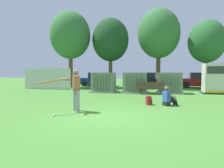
# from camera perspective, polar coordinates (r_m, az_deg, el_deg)

# --- Properties ---
(ground_plane) EXTENTS (96.00, 96.00, 0.00)m
(ground_plane) POSITION_cam_1_polar(r_m,az_deg,el_deg) (7.28, -0.98, -9.53)
(ground_plane) COLOR #478433
(fence_panel) EXTENTS (4.80, 0.12, 2.00)m
(fence_panel) POSITION_cam_1_polar(r_m,az_deg,el_deg) (20.14, -18.13, 1.40)
(fence_panel) COLOR beige
(fence_panel) RESTS_ON ground
(transformer_west) EXTENTS (2.10, 1.70, 1.62)m
(transformer_west) POSITION_cam_1_polar(r_m,az_deg,el_deg) (16.38, -2.42, 0.42)
(transformer_west) COLOR #9E9B93
(transformer_west) RESTS_ON ground
(transformer_mid_west) EXTENTS (2.10, 1.70, 1.62)m
(transformer_mid_west) POSITION_cam_1_polar(r_m,az_deg,el_deg) (15.92, 6.69, 0.32)
(transformer_mid_west) COLOR #9E9B93
(transformer_mid_west) RESTS_ON ground
(transformer_mid_east) EXTENTS (2.10, 1.70, 1.62)m
(transformer_mid_east) POSITION_cam_1_polar(r_m,az_deg,el_deg) (16.11, 16.20, 0.24)
(transformer_mid_east) COLOR #9E9B93
(transformer_mid_east) RESTS_ON ground
(generator_enclosure) EXTENTS (1.60, 1.40, 2.30)m
(generator_enclosure) POSITION_cam_1_polar(r_m,az_deg,el_deg) (17.00, 27.13, 1.34)
(generator_enclosure) COLOR #262626
(generator_enclosure) RESTS_ON ground
(park_bench) EXTENTS (1.82, 0.48, 0.92)m
(park_bench) POSITION_cam_1_polar(r_m,az_deg,el_deg) (14.88, 10.87, -0.91)
(park_bench) COLOR #4C3828
(park_bench) RESTS_ON ground
(batter) EXTENTS (1.45, 1.15, 1.74)m
(batter) POSITION_cam_1_polar(r_m,az_deg,el_deg) (8.28, -10.67, -1.19)
(batter) COLOR gray
(batter) RESTS_ON ground
(sports_ball) EXTENTS (0.09, 0.09, 0.09)m
(sports_ball) POSITION_cam_1_polar(r_m,az_deg,el_deg) (7.71, -16.45, -8.59)
(sports_ball) COLOR white
(sports_ball) RESTS_ON ground
(seated_spectator) EXTENTS (0.78, 0.68, 0.96)m
(seated_spectator) POSITION_cam_1_polar(r_m,az_deg,el_deg) (10.09, 15.92, -3.88)
(seated_spectator) COLOR black
(seated_spectator) RESTS_ON ground
(backpack) EXTENTS (0.34, 0.37, 0.44)m
(backpack) POSITION_cam_1_polar(r_m,az_deg,el_deg) (10.13, 10.56, -4.71)
(backpack) COLOR maroon
(backpack) RESTS_ON ground
(tree_left) EXTENTS (4.26, 4.26, 8.14)m
(tree_left) POSITION_cam_1_polar(r_m,az_deg,el_deg) (22.23, -11.93, 13.53)
(tree_left) COLOR brown
(tree_left) RESTS_ON ground
(tree_center_left) EXTENTS (3.90, 3.90, 7.46)m
(tree_center_left) POSITION_cam_1_polar(r_m,az_deg,el_deg) (21.81, -0.43, 12.56)
(tree_center_left) COLOR brown
(tree_center_left) RESTS_ON ground
(tree_center_right) EXTENTS (4.28, 4.28, 8.17)m
(tree_center_right) POSITION_cam_1_polar(r_m,az_deg,el_deg) (21.48, 13.32, 13.94)
(tree_center_right) COLOR brown
(tree_center_right) RESTS_ON ground
(tree_right) EXTENTS (3.58, 3.58, 6.84)m
(tree_right) POSITION_cam_1_polar(r_m,az_deg,el_deg) (22.16, 25.65, 10.98)
(tree_right) COLOR brown
(tree_right) RESTS_ON ground
(parked_car_leftmost) EXTENTS (4.35, 2.23, 1.62)m
(parked_car_leftmost) POSITION_cam_1_polar(r_m,az_deg,el_deg) (25.59, -16.34, 1.25)
(parked_car_leftmost) COLOR navy
(parked_car_leftmost) RESTS_ON ground
(parked_car_left_of_center) EXTENTS (4.26, 2.03, 1.62)m
(parked_car_left_of_center) POSITION_cam_1_polar(r_m,az_deg,el_deg) (23.67, -4.14, 1.22)
(parked_car_left_of_center) COLOR navy
(parked_car_left_of_center) RESTS_ON ground
(parked_car_right_of_center) EXTENTS (4.22, 1.96, 1.62)m
(parked_car_right_of_center) POSITION_cam_1_polar(r_m,az_deg,el_deg) (22.67, 9.50, 1.09)
(parked_car_right_of_center) COLOR black
(parked_car_right_of_center) RESTS_ON ground
(parked_car_rightmost) EXTENTS (4.28, 2.08, 1.62)m
(parked_car_rightmost) POSITION_cam_1_polar(r_m,az_deg,el_deg) (23.10, 23.81, 0.90)
(parked_car_rightmost) COLOR maroon
(parked_car_rightmost) RESTS_ON ground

